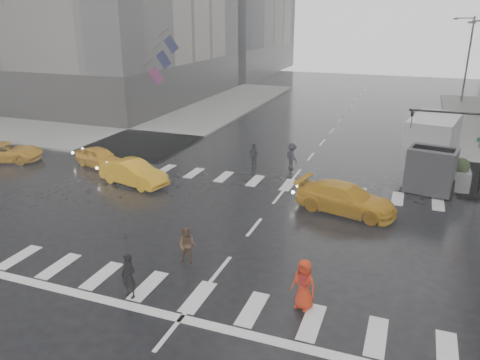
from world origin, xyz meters
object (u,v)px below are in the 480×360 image
at_px(traffic_signal_pole, 467,136).
at_px(taxi_mid, 134,173).
at_px(box_truck, 432,148).
at_px(pedestrian_brown, 187,246).
at_px(pedestrian_orange, 304,284).
at_px(taxi_front, 100,158).

bearing_deg(traffic_signal_pole, taxi_mid, -163.76).
bearing_deg(box_truck, taxi_mid, -145.47).
bearing_deg(box_truck, pedestrian_brown, -111.89).
height_order(pedestrian_orange, taxi_front, pedestrian_orange).
distance_m(traffic_signal_pole, taxi_mid, 18.20).
bearing_deg(taxi_front, pedestrian_orange, -105.61).
distance_m(pedestrian_orange, box_truck, 15.83).
distance_m(taxi_front, taxi_mid, 4.26).
relative_size(traffic_signal_pole, taxi_front, 1.20).
distance_m(traffic_signal_pole, box_truck, 2.82).
height_order(taxi_front, taxi_mid, taxi_mid).
bearing_deg(pedestrian_brown, taxi_mid, 129.02).
distance_m(pedestrian_brown, taxi_front, 13.93).
bearing_deg(pedestrian_orange, pedestrian_brown, -177.90).
bearing_deg(taxi_mid, pedestrian_brown, -122.13).
height_order(pedestrian_brown, taxi_front, pedestrian_brown).
relative_size(taxi_front, taxi_mid, 0.89).
relative_size(traffic_signal_pole, box_truck, 0.67).
xyz_separation_m(pedestrian_brown, taxi_mid, (-6.90, 6.97, -0.05)).
bearing_deg(taxi_mid, traffic_signal_pole, -60.64).
xyz_separation_m(pedestrian_brown, pedestrian_orange, (4.94, -1.31, 0.14)).
bearing_deg(box_truck, traffic_signal_pole, -42.15).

